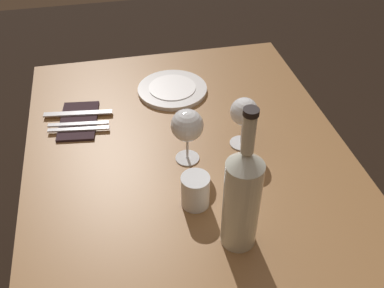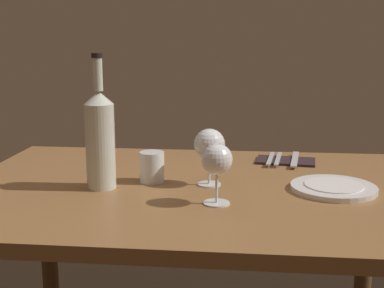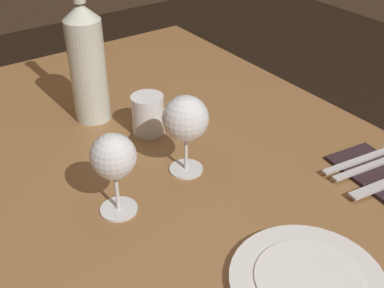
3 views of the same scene
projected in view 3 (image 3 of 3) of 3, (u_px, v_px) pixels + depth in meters
name	position (u px, v px, depth m)	size (l,w,h in m)	color
dining_table	(170.00, 193.00, 1.03)	(1.30, 0.90, 0.74)	olive
wine_glass_left	(113.00, 158.00, 0.79)	(0.08, 0.08, 0.15)	white
wine_glass_right	(186.00, 120.00, 0.89)	(0.09, 0.09, 0.16)	white
wine_bottle	(87.00, 61.00, 1.04)	(0.08, 0.08, 0.37)	silver
water_tumbler	(148.00, 116.00, 1.05)	(0.07, 0.07, 0.09)	white
dinner_plate	(308.00, 282.00, 0.70)	(0.23, 0.23, 0.02)	white
folded_napkin	(380.00, 175.00, 0.93)	(0.20, 0.13, 0.01)	#2D1E23
fork_inner	(370.00, 166.00, 0.94)	(0.04, 0.18, 0.00)	silver
fork_outer	(359.00, 160.00, 0.96)	(0.04, 0.18, 0.00)	silver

